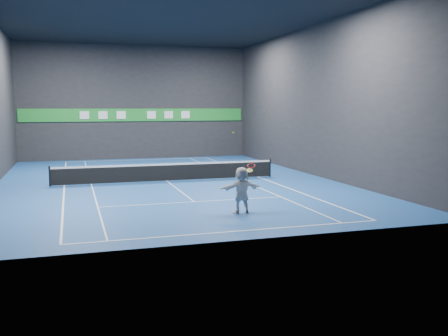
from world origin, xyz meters
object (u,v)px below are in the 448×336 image
object	(u,v)px
player	(241,190)
tennis_racket	(251,168)
tennis_net	(167,172)
tennis_ball	(233,133)

from	to	relation	value
player	tennis_racket	size ratio (longest dim) A/B	2.40
player	tennis_net	size ratio (longest dim) A/B	0.15
player	tennis_ball	world-z (taller)	tennis_ball
tennis_ball	tennis_net	size ratio (longest dim) A/B	0.01
tennis_net	tennis_racket	world-z (taller)	tennis_racket
player	tennis_net	distance (m)	9.24
tennis_ball	tennis_net	bearing A→B (deg)	95.98
tennis_ball	tennis_racket	bearing A→B (deg)	-9.20
tennis_net	tennis_ball	bearing A→B (deg)	-84.02
player	tennis_ball	distance (m)	2.26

